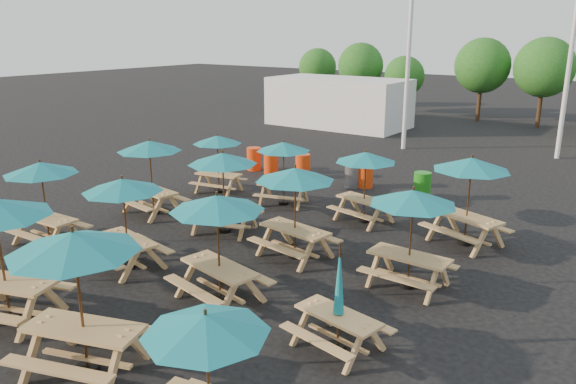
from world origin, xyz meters
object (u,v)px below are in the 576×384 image
Objects in this scene: waste_bin_3 at (353,174)px; picnic_unit_11 at (366,162)px; picnic_unit_3 at (217,143)px; waste_bin_5 at (422,186)px; picnic_unit_15 at (471,170)px; picnic_unit_9 at (217,210)px; picnic_unit_1 at (41,173)px; picnic_unit_13 at (339,306)px; picnic_unit_2 at (150,151)px; picnic_unit_12 at (206,333)px; picnic_unit_14 at (413,204)px; picnic_unit_10 at (295,180)px; picnic_unit_5 at (123,191)px; waste_bin_4 at (365,175)px; waste_bin_1 at (271,162)px; picnic_unit_6 at (223,164)px; picnic_unit_7 at (284,151)px; picnic_unit_8 at (75,252)px; waste_bin_0 at (254,159)px; waste_bin_2 at (303,166)px.

picnic_unit_11 is at bearing -56.13° from waste_bin_3.
waste_bin_5 is at bearing 18.47° from picnic_unit_3.
picnic_unit_15 is at bearing -52.01° from waste_bin_5.
picnic_unit_15 is (3.17, 6.21, 0.04)m from picnic_unit_9.
picnic_unit_13 is at bearing -2.19° from picnic_unit_1.
waste_bin_5 is at bearing 54.23° from picnic_unit_2.
picnic_unit_3 is 0.87× the size of picnic_unit_9.
picnic_unit_9 reaches higher than picnic_unit_12.
picnic_unit_14 is at bearing -73.61° from picnic_unit_15.
picnic_unit_9 is at bearing -80.69° from picnic_unit_10.
picnic_unit_10 reaches higher than picnic_unit_1.
waste_bin_4 is (1.27, 9.72, -1.46)m from picnic_unit_5.
picnic_unit_2 is 5.61m from picnic_unit_10.
picnic_unit_15 reaches higher than picnic_unit_1.
waste_bin_4 is 1.00× the size of waste_bin_5.
picnic_unit_6 is at bearing -64.19° from waste_bin_1.
picnic_unit_12 is at bearing -82.63° from picnic_unit_13.
picnic_unit_6 is 1.11× the size of picnic_unit_11.
picnic_unit_5 is 9.65m from waste_bin_3.
picnic_unit_5 is at bearing -115.07° from picnic_unit_15.
picnic_unit_9 is 4.39m from picnic_unit_12.
picnic_unit_5 is 9.89m from waste_bin_1.
picnic_unit_2 is at bearing -134.62° from waste_bin_5.
picnic_unit_7 is at bearing 62.57° from picnic_unit_1.
waste_bin_4 is at bearing 163.56° from picnic_unit_15.
picnic_unit_9 is (5.58, -6.16, 0.26)m from picnic_unit_3.
waste_bin_4 is at bearing 111.99° from picnic_unit_10.
picnic_unit_8 reaches higher than waste_bin_4.
waste_bin_5 is at bearing 90.52° from picnic_unit_12.
picnic_unit_6 reaches higher than waste_bin_4.
picnic_unit_9 is at bearing -55.00° from waste_bin_0.
picnic_unit_14 is at bearing 79.21° from picnic_unit_12.
picnic_unit_15 is at bearing 52.65° from picnic_unit_8.
waste_bin_1 is (-0.07, 6.20, -1.54)m from picnic_unit_2.
picnic_unit_7 is 4.37m from waste_bin_1.
picnic_unit_8 is at bearing -69.62° from picnic_unit_3.
picnic_unit_13 is at bearing 77.75° from picnic_unit_12.
picnic_unit_15 reaches higher than picnic_unit_13.
picnic_unit_8 is at bearing -66.00° from waste_bin_1.
picnic_unit_10 is 4.44m from picnic_unit_13.
picnic_unit_6 is at bearing -133.75° from picnic_unit_15.
picnic_unit_8 is at bearing -84.28° from picnic_unit_6.
picnic_unit_5 is at bearing -103.50° from picnic_unit_11.
waste_bin_2 is 1.00× the size of waste_bin_4.
picnic_unit_7 is 0.86× the size of picnic_unit_15.
waste_bin_0 is 1.00× the size of waste_bin_3.
picnic_unit_9 reaches higher than waste_bin_0.
picnic_unit_7 is 6.06m from picnic_unit_15.
picnic_unit_11 is 2.32× the size of waste_bin_1.
waste_bin_2 and waste_bin_5 have the same top height.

